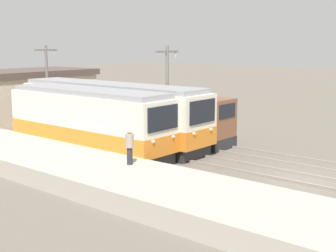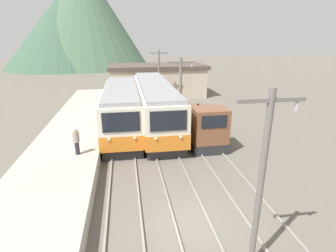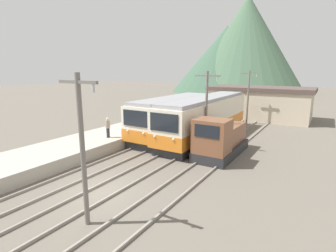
% 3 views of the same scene
% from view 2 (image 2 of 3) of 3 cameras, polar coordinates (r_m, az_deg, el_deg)
% --- Properties ---
extents(ground_plane, '(200.00, 200.00, 0.00)m').
position_cam_2_polar(ground_plane, '(11.77, 4.05, -20.35)').
color(ground_plane, '#665E54').
extents(platform_left, '(4.50, 54.00, 0.86)m').
position_cam_2_polar(platform_left, '(11.97, -28.54, -19.58)').
color(platform_left, '#ADA599').
rests_on(platform_left, ground).
extents(track_left, '(1.54, 60.00, 0.14)m').
position_cam_2_polar(track_left, '(11.51, -9.58, -21.19)').
color(track_left, gray).
rests_on(track_left, ground).
extents(track_center, '(1.54, 60.00, 0.14)m').
position_cam_2_polar(track_center, '(11.76, 5.06, -19.96)').
color(track_center, gray).
rests_on(track_center, ground).
extents(track_right, '(1.54, 60.00, 0.14)m').
position_cam_2_polar(track_right, '(12.73, 18.93, -17.64)').
color(track_right, gray).
rests_on(track_right, ground).
extents(commuter_train_left, '(2.84, 11.19, 3.75)m').
position_cam_2_polar(commuter_train_left, '(21.38, -9.98, 3.01)').
color(commuter_train_left, '#28282B').
rests_on(commuter_train_left, ground).
extents(commuter_train_center, '(2.84, 14.50, 3.82)m').
position_cam_2_polar(commuter_train_center, '(22.74, -2.89, 4.28)').
color(commuter_train_center, '#28282B').
rests_on(commuter_train_center, ground).
extents(shunting_locomotive, '(2.40, 5.87, 3.00)m').
position_cam_2_polar(shunting_locomotive, '(19.49, 7.38, -0.03)').
color(shunting_locomotive, '#28282B').
rests_on(shunting_locomotive, ground).
extents(catenary_mast_near, '(2.00, 0.20, 6.12)m').
position_cam_2_polar(catenary_mast_near, '(8.59, 19.75, -10.49)').
color(catenary_mast_near, slate).
rests_on(catenary_mast_near, ground).
extents(catenary_mast_mid, '(2.00, 0.20, 6.12)m').
position_cam_2_polar(catenary_mast_mid, '(19.25, 2.74, 6.55)').
color(catenary_mast_mid, slate).
rests_on(catenary_mast_mid, ground).
extents(catenary_mast_far, '(2.00, 0.20, 6.12)m').
position_cam_2_polar(catenary_mast_far, '(30.85, -1.95, 11.13)').
color(catenary_mast_far, slate).
rests_on(catenary_mast_far, ground).
extents(person_on_platform, '(0.38, 0.38, 1.64)m').
position_cam_2_polar(person_on_platform, '(16.15, -19.33, -2.93)').
color(person_on_platform, '#282833').
rests_on(person_on_platform, platform_left).
extents(station_building, '(12.60, 6.30, 4.07)m').
position_cam_2_polar(station_building, '(35.54, -2.34, 9.98)').
color(station_building, beige).
rests_on(station_building, ground).
extents(mountain_backdrop, '(36.51, 32.71, 25.93)m').
position_cam_2_polar(mountain_backdrop, '(76.25, -19.19, 20.73)').
color(mountain_backdrop, '#47664C').
rests_on(mountain_backdrop, ground).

